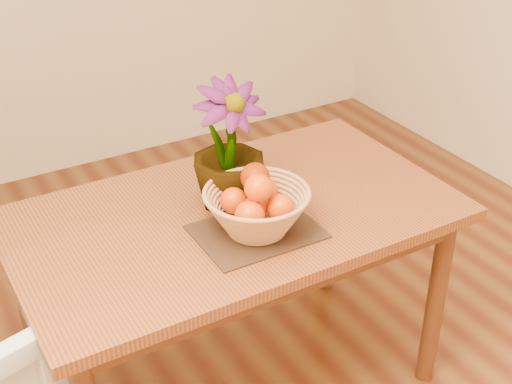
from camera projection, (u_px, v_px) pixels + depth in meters
table at (234, 233)px, 2.29m from camera, size 1.40×0.80×0.75m
placemat at (257, 232)px, 2.14m from camera, size 0.37×0.28×0.01m
wicker_basket at (257, 213)px, 2.10m from camera, size 0.32×0.32×0.13m
orange_pile at (256, 194)px, 2.08m from camera, size 0.19×0.19×0.16m
potted_plant at (228, 147)px, 2.18m from camera, size 0.23×0.23×0.41m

